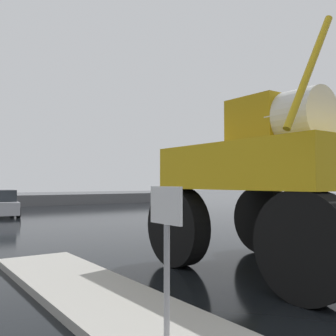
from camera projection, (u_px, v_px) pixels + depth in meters
name	position (u px, v px, depth m)	size (l,w,h in m)	color
ground_plane	(85.00, 221.00, 19.29)	(120.00, 120.00, 0.00)	black
median_island	(92.00, 293.00, 6.47)	(1.66, 7.08, 0.15)	#9E9B93
lane_arrow_sign	(166.00, 233.00, 4.45)	(0.07, 0.60, 1.74)	#99999E
oversize_sprayer	(279.00, 178.00, 8.42)	(4.32, 5.31, 4.84)	black
traffic_signal_near_right	(291.00, 160.00, 14.57)	(0.24, 0.54, 3.81)	#A8AAAF
roadside_barrier	(17.00, 201.00, 30.68)	(31.13, 0.24, 0.90)	#59595B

